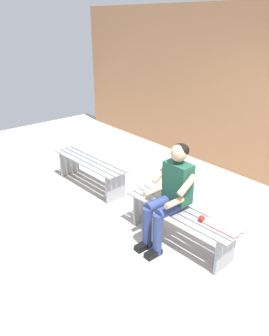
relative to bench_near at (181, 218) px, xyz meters
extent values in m
cube|color=#B2B2AD|center=(1.01, 1.00, -0.37)|extent=(10.00, 7.00, 0.04)
cube|color=#B27A51|center=(0.50, -2.40, 1.07)|extent=(9.50, 0.24, 2.84)
cube|color=gray|center=(0.01, -0.16, 0.11)|extent=(1.54, 0.16, 0.02)
cube|color=gray|center=(0.00, -0.05, 0.11)|extent=(1.54, 0.16, 0.02)
cube|color=gray|center=(0.00, 0.05, 0.11)|extent=(1.54, 0.16, 0.02)
cube|color=gray|center=(-0.01, 0.16, 0.11)|extent=(1.54, 0.16, 0.02)
cube|color=gray|center=(-0.65, -0.03, -0.13)|extent=(0.05, 0.37, 0.46)
cube|color=gray|center=(0.65, 0.03, -0.13)|extent=(0.05, 0.37, 0.46)
cube|color=gray|center=(2.02, -0.16, 0.11)|extent=(1.53, 0.16, 0.02)
cube|color=gray|center=(2.01, -0.05, 0.11)|extent=(1.53, 0.16, 0.02)
cube|color=gray|center=(2.01, 0.05, 0.11)|extent=(1.53, 0.16, 0.02)
cube|color=gray|center=(2.01, 0.16, 0.11)|extent=(1.53, 0.16, 0.02)
cube|color=gray|center=(1.37, -0.03, -0.13)|extent=(0.05, 0.37, 0.46)
cube|color=gray|center=(2.66, 0.03, -0.13)|extent=(0.05, 0.37, 0.46)
cube|color=#1E513D|center=(0.10, -0.02, 0.44)|extent=(0.34, 0.20, 0.50)
sphere|color=tan|center=(0.10, -0.01, 0.82)|extent=(0.20, 0.20, 0.20)
ellipsoid|color=black|center=(0.10, -0.04, 0.85)|extent=(0.20, 0.19, 0.15)
cylinder|color=navy|center=(0.01, 0.18, 0.19)|extent=(0.13, 0.40, 0.13)
cylinder|color=navy|center=(0.19, 0.18, 0.19)|extent=(0.13, 0.40, 0.13)
cylinder|color=navy|center=(0.01, 0.38, -0.08)|extent=(0.11, 0.11, 0.55)
cube|color=black|center=(0.01, 0.44, -0.32)|extent=(0.10, 0.22, 0.07)
cylinder|color=navy|center=(0.19, 0.38, -0.08)|extent=(0.11, 0.11, 0.55)
cube|color=black|center=(0.19, 0.44, -0.32)|extent=(0.10, 0.22, 0.07)
cylinder|color=tan|center=(-0.11, 0.06, 0.51)|extent=(0.08, 0.28, 0.23)
cylinder|color=tan|center=(-0.07, 0.22, 0.33)|extent=(0.07, 0.26, 0.07)
cylinder|color=tan|center=(0.31, 0.06, 0.51)|extent=(0.08, 0.28, 0.23)
cylinder|color=tan|center=(0.28, 0.22, 0.33)|extent=(0.07, 0.26, 0.07)
sphere|color=red|center=(-0.32, 0.02, 0.16)|extent=(0.07, 0.07, 0.07)
cube|color=white|center=(-0.65, -0.05, 0.14)|extent=(0.21, 0.16, 0.02)
cube|color=white|center=(-0.45, -0.04, 0.14)|extent=(0.21, 0.16, 0.02)
cube|color=red|center=(-0.55, -0.05, 0.13)|extent=(0.42, 0.18, 0.01)
camera|label=1|loc=(-2.27, 2.66, 2.24)|focal=35.60mm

